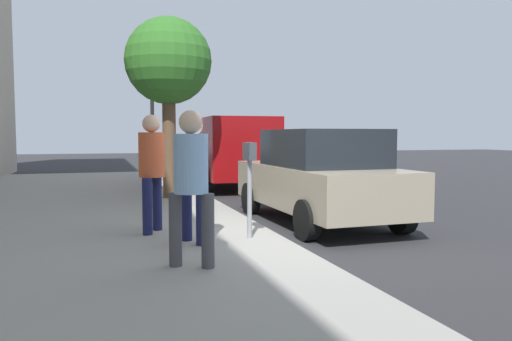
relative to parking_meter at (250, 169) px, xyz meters
The scene contains 10 objects.
ground_plane 1.28m from the parking_meter, 68.53° to the right, with size 80.00×80.00×0.00m, color #2B2B2D.
sidewalk_slab 2.73m from the parking_meter, 85.48° to the left, with size 28.00×6.00×0.15m, color gray.
parking_meter is the anchor object (origin of this frame).
pedestrian_at_meter 0.85m from the parking_meter, 96.19° to the left, with size 0.51×0.39×1.78m.
pedestrian_bystander 1.76m from the parking_meter, 140.88° to the left, with size 0.39×0.49×1.80m.
parking_officer 1.58m from the parking_meter, 57.18° to the left, with size 0.50×0.40×1.83m.
parked_sedan_near 2.46m from the parking_meter, 49.30° to the right, with size 4.44×2.04×1.77m.
parked_van_far 8.72m from the parking_meter, 12.27° to the right, with size 5.26×2.24×2.18m.
street_tree 5.64m from the parking_meter, ahead, with size 2.07×2.07×4.32m.
traffic_signal 9.58m from the parking_meter, ahead, with size 0.24×0.44×3.60m.
Camera 1 is at (-7.19, 2.61, 1.67)m, focal length 35.10 mm.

